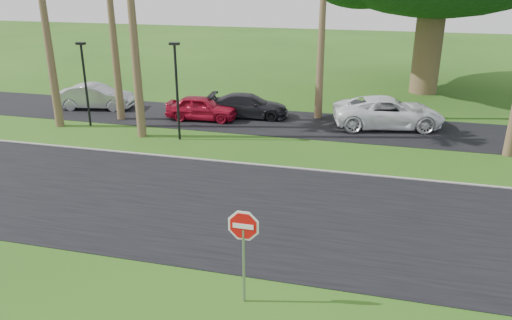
{
  "coord_description": "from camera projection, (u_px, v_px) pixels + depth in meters",
  "views": [
    {
      "loc": [
        3.36,
        -12.92,
        7.64
      ],
      "look_at": [
        -0.5,
        2.04,
        1.8
      ],
      "focal_mm": 35.0,
      "sensor_mm": 36.0,
      "label": 1
    }
  ],
  "objects": [
    {
      "name": "streetlight_right",
      "position": [
        177.0,
        85.0,
        23.35
      ],
      "size": [
        0.45,
        0.25,
        4.64
      ],
      "color": "black",
      "rests_on": "ground"
    },
    {
      "name": "ground",
      "position": [
        255.0,
        240.0,
        15.19
      ],
      "size": [
        120.0,
        120.0,
        0.0
      ],
      "primitive_type": "plane",
      "color": "#224912",
      "rests_on": "ground"
    },
    {
      "name": "road",
      "position": [
        270.0,
        211.0,
        17.0
      ],
      "size": [
        120.0,
        8.0,
        0.02
      ],
      "primitive_type": "cube",
      "color": "black",
      "rests_on": "ground"
    },
    {
      "name": "curb",
      "position": [
        292.0,
        168.0,
        20.66
      ],
      "size": [
        120.0,
        0.12,
        0.06
      ],
      "primitive_type": "cube",
      "color": "gray",
      "rests_on": "ground"
    },
    {
      "name": "car_red",
      "position": [
        202.0,
        108.0,
        27.26
      ],
      "size": [
        3.99,
        1.85,
        1.33
      ],
      "primitive_type": "imported",
      "rotation": [
        0.0,
        0.0,
        1.64
      ],
      "color": "#A10D24",
      "rests_on": "ground"
    },
    {
      "name": "car_silver",
      "position": [
        96.0,
        97.0,
        29.45
      ],
      "size": [
        4.57,
        2.28,
        1.44
      ],
      "primitive_type": "imported",
      "rotation": [
        0.0,
        0.0,
        1.75
      ],
      "color": "#9DA0A4",
      "rests_on": "ground"
    },
    {
      "name": "streetlight_left",
      "position": [
        85.0,
        79.0,
        25.59
      ],
      "size": [
        0.45,
        0.25,
        4.34
      ],
      "color": "black",
      "rests_on": "ground"
    },
    {
      "name": "parking_strip",
      "position": [
        314.0,
        125.0,
        26.51
      ],
      "size": [
        120.0,
        5.0,
        0.02
      ],
      "primitive_type": "cube",
      "color": "black",
      "rests_on": "ground"
    },
    {
      "name": "car_dark",
      "position": [
        249.0,
        106.0,
        27.77
      ],
      "size": [
        4.55,
        2.19,
        1.28
      ],
      "primitive_type": "imported",
      "rotation": [
        0.0,
        0.0,
        1.66
      ],
      "color": "black",
      "rests_on": "ground"
    },
    {
      "name": "car_minivan",
      "position": [
        388.0,
        113.0,
        25.9
      ],
      "size": [
        6.07,
        3.73,
        1.57
      ],
      "primitive_type": "imported",
      "rotation": [
        0.0,
        0.0,
        1.78
      ],
      "color": "white",
      "rests_on": "ground"
    },
    {
      "name": "stop_sign_near",
      "position": [
        244.0,
        238.0,
        11.73
      ],
      "size": [
        1.05,
        0.07,
        2.62
      ],
      "color": "gray",
      "rests_on": "ground"
    }
  ]
}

